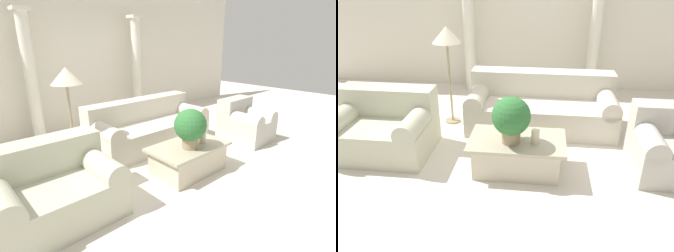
{
  "view_description": "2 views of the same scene",
  "coord_description": "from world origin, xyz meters",
  "views": [
    {
      "loc": [
        -2.61,
        -2.85,
        1.86
      ],
      "look_at": [
        -0.04,
        -0.06,
        0.62
      ],
      "focal_mm": 28.0,
      "sensor_mm": 36.0,
      "label": 1
    },
    {
      "loc": [
        0.25,
        -3.93,
        2.31
      ],
      "look_at": [
        -0.18,
        -0.23,
        0.47
      ],
      "focal_mm": 35.0,
      "sensor_mm": 36.0,
      "label": 2
    }
  ],
  "objects": [
    {
      "name": "coffee_table",
      "position": [
        -0.02,
        -0.48,
        0.22
      ],
      "size": [
        1.16,
        0.7,
        0.42
      ],
      "color": "beige",
      "rests_on": "ground_plane"
    },
    {
      "name": "floor_lamp",
      "position": [
        -1.18,
        0.78,
        1.32
      ],
      "size": [
        0.43,
        0.43,
        1.51
      ],
      "color": "gray",
      "rests_on": "ground_plane"
    },
    {
      "name": "column_left",
      "position": [
        -1.2,
        2.35,
        1.23
      ],
      "size": [
        0.3,
        0.3,
        2.4
      ],
      "color": "silver",
      "rests_on": "ground_plane"
    },
    {
      "name": "wall_back",
      "position": [
        0.0,
        2.7,
        1.6
      ],
      "size": [
        10.0,
        0.06,
        3.2
      ],
      "color": "silver",
      "rests_on": "ground_plane"
    },
    {
      "name": "pillar_candle",
      "position": [
        0.2,
        -0.56,
        0.51
      ],
      "size": [
        0.1,
        0.1,
        0.17
      ],
      "color": "beige",
      "rests_on": "coffee_table"
    },
    {
      "name": "sofa_long",
      "position": [
        0.24,
        0.8,
        0.33
      ],
      "size": [
        2.22,
        0.97,
        0.82
      ],
      "color": "beige",
      "rests_on": "ground_plane"
    },
    {
      "name": "armchair",
      "position": [
        1.78,
        -0.28,
        0.35
      ],
      "size": [
        0.78,
        0.87,
        0.79
      ],
      "color": "#B7B2A8",
      "rests_on": "ground_plane"
    },
    {
      "name": "column_right",
      "position": [
        1.16,
        2.35,
        1.23
      ],
      "size": [
        0.3,
        0.3,
        2.4
      ],
      "color": "silver",
      "rests_on": "ground_plane"
    },
    {
      "name": "potted_plant",
      "position": [
        -0.08,
        -0.56,
        0.74
      ],
      "size": [
        0.45,
        0.45,
        0.56
      ],
      "color": "#937F60",
      "rests_on": "coffee_table"
    },
    {
      "name": "ground_plane",
      "position": [
        0.0,
        0.0,
        0.0
      ],
      "size": [
        16.0,
        16.0,
        0.0
      ],
      "primitive_type": "plane",
      "color": "silver"
    },
    {
      "name": "loveseat",
      "position": [
        -1.85,
        -0.2,
        0.35
      ],
      "size": [
        1.3,
        0.97,
        0.82
      ],
      "color": "beige",
      "rests_on": "ground_plane"
    }
  ]
}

